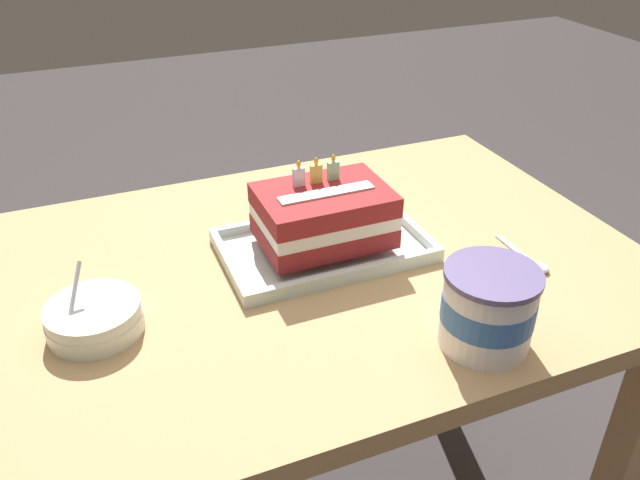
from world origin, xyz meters
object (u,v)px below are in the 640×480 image
Objects in this scene: bowl_stack at (94,318)px; ice_cream_tub at (488,308)px; birthday_cake at (324,215)px; serving_spoon_near_tray at (534,263)px; foil_tray at (324,247)px.

bowl_stack is 0.54m from ice_cream_tub.
birthday_cake is at bearing 10.93° from bowl_stack.
bowl_stack is (-0.37, -0.07, -0.05)m from birthday_cake.
bowl_stack is at bearing 171.73° from serving_spoon_near_tray.
foil_tray is at bearing 10.91° from bowl_stack.
serving_spoon_near_tray is (0.30, -0.17, -0.00)m from foil_tray.
ice_cream_tub is at bearing -69.41° from foil_tray.
bowl_stack is 1.04× the size of ice_cream_tub.
birthday_cake is 0.32m from ice_cream_tub.
bowl_stack is 1.03× the size of serving_spoon_near_tray.
birthday_cake is at bearing 90.00° from foil_tray.
serving_spoon_near_tray is (0.30, -0.17, -0.06)m from birthday_cake.
ice_cream_tub is (0.11, -0.30, 0.05)m from foil_tray.
ice_cream_tub reaches higher than foil_tray.
ice_cream_tub is at bearing -145.62° from serving_spoon_near_tray.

